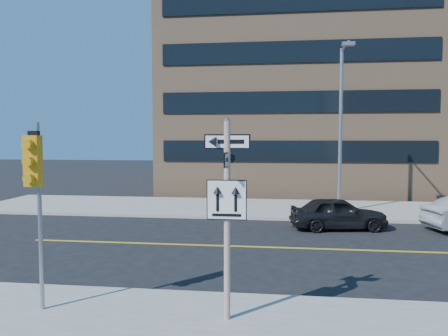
# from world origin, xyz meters

# --- Properties ---
(ground) EXTENTS (120.00, 120.00, 0.00)m
(ground) POSITION_xyz_m (0.00, 0.00, 0.00)
(ground) COLOR black
(ground) RESTS_ON ground
(sign_pole) EXTENTS (0.92, 0.92, 4.06)m
(sign_pole) POSITION_xyz_m (0.00, -2.51, 2.44)
(sign_pole) COLOR silver
(sign_pole) RESTS_ON near_sidewalk
(traffic_signal) EXTENTS (0.32, 0.45, 4.00)m
(traffic_signal) POSITION_xyz_m (-4.00, -2.66, 3.03)
(traffic_signal) COLOR gray
(traffic_signal) RESTS_ON near_sidewalk
(parked_car_a) EXTENTS (2.19, 4.16, 1.35)m
(parked_car_a) POSITION_xyz_m (3.49, 7.41, 0.67)
(parked_car_a) COLOR black
(parked_car_a) RESTS_ON ground
(streetlight_a) EXTENTS (0.55, 2.25, 8.00)m
(streetlight_a) POSITION_xyz_m (4.00, 10.76, 4.76)
(streetlight_a) COLOR gray
(streetlight_a) RESTS_ON far_sidewalk
(building_brick) EXTENTS (18.00, 18.00, 18.00)m
(building_brick) POSITION_xyz_m (2.00, 25.00, 9.00)
(building_brick) COLOR #A37C5A
(building_brick) RESTS_ON ground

